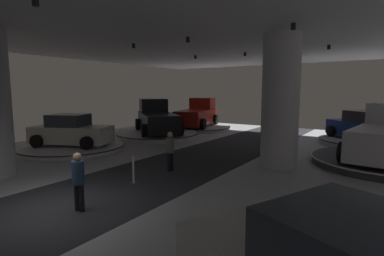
{
  "coord_description": "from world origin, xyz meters",
  "views": [
    {
      "loc": [
        7.38,
        -4.23,
        3.2
      ],
      "look_at": [
        -0.61,
        7.7,
        1.4
      ],
      "focal_mm": 27.82,
      "sensor_mm": 36.0,
      "label": 1
    }
  ],
  "objects_px": {
    "visitor_walking_far": "(78,178)",
    "display_car_mid_left": "(71,131)",
    "display_platform_deep_left": "(196,127)",
    "display_platform_far_right": "(383,162)",
    "display_platform_mid_left": "(72,147)",
    "pickup_truck_deep_left": "(198,115)",
    "visitor_walking_near": "(170,149)",
    "display_platform_deep_right": "(361,142)",
    "pickup_truck_far_left": "(157,119)",
    "display_car_deep_right": "(363,127)",
    "column_right": "(280,102)",
    "display_platform_far_left": "(158,134)"
  },
  "relations": [
    {
      "from": "visitor_walking_far",
      "to": "display_car_mid_left",
      "type": "bearing_deg",
      "value": 146.86
    },
    {
      "from": "display_platform_deep_left",
      "to": "display_platform_far_right",
      "type": "xyz_separation_m",
      "value": [
        13.29,
        -5.81,
        0.03
      ]
    },
    {
      "from": "display_platform_mid_left",
      "to": "display_car_mid_left",
      "type": "bearing_deg",
      "value": -156.18
    },
    {
      "from": "display_platform_deep_left",
      "to": "display_platform_mid_left",
      "type": "relative_size",
      "value": 1.0
    },
    {
      "from": "pickup_truck_deep_left",
      "to": "display_platform_far_right",
      "type": "relative_size",
      "value": 0.98
    },
    {
      "from": "pickup_truck_deep_left",
      "to": "visitor_walking_near",
      "type": "distance_m",
      "value": 13.34
    },
    {
      "from": "display_platform_deep_right",
      "to": "visitor_walking_far",
      "type": "distance_m",
      "value": 16.33
    },
    {
      "from": "display_platform_deep_right",
      "to": "visitor_walking_near",
      "type": "bearing_deg",
      "value": -118.46
    },
    {
      "from": "display_platform_deep_right",
      "to": "display_car_mid_left",
      "type": "xyz_separation_m",
      "value": [
        -13.15,
        -10.34,
        0.81
      ]
    },
    {
      "from": "pickup_truck_deep_left",
      "to": "display_platform_mid_left",
      "type": "distance_m",
      "value": 11.34
    },
    {
      "from": "visitor_walking_near",
      "to": "display_platform_deep_left",
      "type": "bearing_deg",
      "value": 118.4
    },
    {
      "from": "display_platform_deep_right",
      "to": "visitor_walking_far",
      "type": "height_order",
      "value": "visitor_walking_far"
    },
    {
      "from": "display_platform_deep_right",
      "to": "display_platform_mid_left",
      "type": "xyz_separation_m",
      "value": [
        -13.12,
        -10.33,
        -0.05
      ]
    },
    {
      "from": "pickup_truck_deep_left",
      "to": "display_platform_far_right",
      "type": "bearing_deg",
      "value": -24.6
    },
    {
      "from": "display_platform_deep_right",
      "to": "pickup_truck_deep_left",
      "type": "bearing_deg",
      "value": 175.69
    },
    {
      "from": "pickup_truck_far_left",
      "to": "display_platform_far_right",
      "type": "height_order",
      "value": "pickup_truck_far_left"
    },
    {
      "from": "pickup_truck_deep_left",
      "to": "display_platform_mid_left",
      "type": "relative_size",
      "value": 1.0
    },
    {
      "from": "pickup_truck_deep_left",
      "to": "visitor_walking_near",
      "type": "bearing_deg",
      "value": -61.94
    },
    {
      "from": "display_platform_deep_right",
      "to": "display_platform_deep_left",
      "type": "relative_size",
      "value": 0.83
    },
    {
      "from": "pickup_truck_deep_left",
      "to": "display_car_deep_right",
      "type": "bearing_deg",
      "value": -4.4
    },
    {
      "from": "display_platform_far_right",
      "to": "visitor_walking_far",
      "type": "bearing_deg",
      "value": -123.07
    },
    {
      "from": "display_platform_far_right",
      "to": "visitor_walking_far",
      "type": "xyz_separation_m",
      "value": [
        -6.63,
        -10.18,
        0.72
      ]
    },
    {
      "from": "display_platform_deep_right",
      "to": "display_platform_mid_left",
      "type": "bearing_deg",
      "value": -141.79
    },
    {
      "from": "pickup_truck_deep_left",
      "to": "visitor_walking_far",
      "type": "height_order",
      "value": "pickup_truck_deep_left"
    },
    {
      "from": "pickup_truck_far_left",
      "to": "visitor_walking_near",
      "type": "xyz_separation_m",
      "value": [
        6.47,
        -6.75,
        -0.33
      ]
    },
    {
      "from": "column_right",
      "to": "pickup_truck_far_left",
      "type": "height_order",
      "value": "column_right"
    },
    {
      "from": "display_car_deep_right",
      "to": "display_car_mid_left",
      "type": "height_order",
      "value": "display_car_deep_right"
    },
    {
      "from": "pickup_truck_far_left",
      "to": "display_platform_deep_left",
      "type": "height_order",
      "value": "pickup_truck_far_left"
    },
    {
      "from": "display_car_deep_right",
      "to": "visitor_walking_far",
      "type": "bearing_deg",
      "value": -109.49
    },
    {
      "from": "visitor_walking_far",
      "to": "column_right",
      "type": "bearing_deg",
      "value": 69.55
    },
    {
      "from": "display_platform_deep_right",
      "to": "visitor_walking_far",
      "type": "bearing_deg",
      "value": -109.39
    },
    {
      "from": "visitor_walking_far",
      "to": "display_platform_mid_left",
      "type": "bearing_deg",
      "value": 146.7
    },
    {
      "from": "display_car_deep_right",
      "to": "pickup_truck_deep_left",
      "type": "relative_size",
      "value": 0.76
    },
    {
      "from": "display_platform_far_left",
      "to": "display_platform_mid_left",
      "type": "xyz_separation_m",
      "value": [
        -1.02,
        -6.02,
        -0.04
      ]
    },
    {
      "from": "column_right",
      "to": "display_platform_mid_left",
      "type": "xyz_separation_m",
      "value": [
        -10.59,
        -2.67,
        -2.62
      ]
    },
    {
      "from": "pickup_truck_far_left",
      "to": "pickup_truck_deep_left",
      "type": "height_order",
      "value": "pickup_truck_far_left"
    },
    {
      "from": "display_car_mid_left",
      "to": "display_platform_far_right",
      "type": "distance_m",
      "value": 15.27
    },
    {
      "from": "visitor_walking_near",
      "to": "display_platform_mid_left",
      "type": "bearing_deg",
      "value": 175.86
    },
    {
      "from": "display_platform_deep_left",
      "to": "display_car_mid_left",
      "type": "height_order",
      "value": "display_car_mid_left"
    },
    {
      "from": "display_car_deep_right",
      "to": "visitor_walking_near",
      "type": "distance_m",
      "value": 12.33
    },
    {
      "from": "display_platform_far_left",
      "to": "display_platform_far_right",
      "type": "xyz_separation_m",
      "value": [
        13.32,
        -0.9,
        0.01
      ]
    },
    {
      "from": "display_platform_deep_left",
      "to": "pickup_truck_deep_left",
      "type": "distance_m",
      "value": 1.11
    },
    {
      "from": "display_platform_deep_left",
      "to": "display_platform_deep_right",
      "type": "bearing_deg",
      "value": -2.87
    },
    {
      "from": "display_car_mid_left",
      "to": "display_car_deep_right",
      "type": "bearing_deg",
      "value": 38.07
    },
    {
      "from": "column_right",
      "to": "display_car_deep_right",
      "type": "relative_size",
      "value": 1.29
    },
    {
      "from": "display_platform_far_left",
      "to": "pickup_truck_deep_left",
      "type": "bearing_deg",
      "value": 90.54
    },
    {
      "from": "column_right",
      "to": "display_platform_far_left",
      "type": "bearing_deg",
      "value": 160.73
    },
    {
      "from": "display_car_deep_right",
      "to": "display_platform_far_right",
      "type": "height_order",
      "value": "display_car_deep_right"
    },
    {
      "from": "display_platform_deep_left",
      "to": "pickup_truck_deep_left",
      "type": "relative_size",
      "value": 1.0
    },
    {
      "from": "display_car_deep_right",
      "to": "display_platform_deep_left",
      "type": "distance_m",
      "value": 12.15
    }
  ]
}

